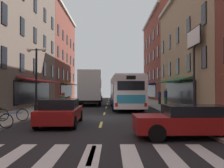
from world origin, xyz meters
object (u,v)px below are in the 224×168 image
(street_lamp_twin, at_px, (36,77))
(box_truck, at_px, (90,88))
(sedan_mid, at_px, (193,121))
(sedan_far, at_px, (96,97))
(billboard_sign, at_px, (194,47))
(transit_bus, at_px, (125,92))
(sedan_near, at_px, (61,112))
(pedestrian_mid, at_px, (160,97))
(bicycle_mid, at_px, (13,114))
(pedestrian_far, at_px, (166,97))
(motorcycle_rider, at_px, (63,106))

(street_lamp_twin, bearing_deg, box_truck, 76.17)
(sedan_mid, distance_m, sedan_far, 31.96)
(box_truck, relative_size, sedan_mid, 1.76)
(billboard_sign, height_order, sedan_far, billboard_sign)
(transit_bus, bearing_deg, billboard_sign, -41.18)
(sedan_near, bearing_deg, sedan_far, 89.61)
(billboard_sign, height_order, sedan_mid, billboard_sign)
(billboard_sign, relative_size, transit_bus, 0.58)
(pedestrian_mid, relative_size, street_lamp_twin, 0.34)
(pedestrian_mid, bearing_deg, box_truck, 92.69)
(transit_bus, height_order, sedan_far, transit_bus)
(sedan_near, bearing_deg, sedan_mid, -32.19)
(sedan_far, xyz_separation_m, street_lamp_twin, (-2.93, -22.62, 2.07))
(bicycle_mid, bearing_deg, sedan_near, -11.77)
(sedan_near, distance_m, bicycle_mid, 2.78)
(box_truck, xyz_separation_m, sedan_mid, (5.61, -20.76, -1.34))
(sedan_mid, bearing_deg, billboard_sign, 72.72)
(transit_bus, height_order, pedestrian_far, transit_bus)
(box_truck, distance_m, bicycle_mid, 16.86)
(transit_bus, distance_m, sedan_mid, 15.44)
(motorcycle_rider, distance_m, street_lamp_twin, 3.00)
(box_truck, relative_size, street_lamp_twin, 1.68)
(pedestrian_mid, distance_m, street_lamp_twin, 15.94)
(transit_bus, xyz_separation_m, pedestrian_mid, (4.17, 5.07, -0.66))
(bicycle_mid, relative_size, pedestrian_far, 0.95)
(transit_bus, bearing_deg, sedan_near, -108.78)
(sedan_near, bearing_deg, billboard_sign, 37.78)
(bicycle_mid, xyz_separation_m, pedestrian_mid, (10.84, 16.15, 0.47))
(motorcycle_rider, distance_m, pedestrian_mid, 15.11)
(sedan_near, xyz_separation_m, sedan_mid, (5.81, -3.66, -0.04))
(box_truck, bearing_deg, pedestrian_far, -23.58)
(sedan_near, height_order, bicycle_mid, sedan_near)
(sedan_far, bearing_deg, street_lamp_twin, -97.37)
(sedan_mid, height_order, pedestrian_far, pedestrian_far)
(bicycle_mid, relative_size, pedestrian_mid, 1.05)
(bicycle_mid, bearing_deg, street_lamp_twin, 90.29)
(bicycle_mid, height_order, pedestrian_far, pedestrian_far)
(transit_bus, height_order, street_lamp_twin, street_lamp_twin)
(bicycle_mid, bearing_deg, billboard_sign, 28.82)
(sedan_mid, height_order, street_lamp_twin, street_lamp_twin)
(transit_bus, bearing_deg, pedestrian_far, 24.86)
(transit_bus, relative_size, motorcycle_rider, 5.42)
(sedan_near, distance_m, pedestrian_mid, 18.59)
(bicycle_mid, distance_m, street_lamp_twin, 5.14)
(sedan_mid, xyz_separation_m, motorcycle_rider, (-6.49, 8.10, 0.05))
(pedestrian_mid, relative_size, pedestrian_far, 0.90)
(pedestrian_far, relative_size, street_lamp_twin, 0.38)
(motorcycle_rider, relative_size, pedestrian_mid, 1.28)
(sedan_mid, xyz_separation_m, bicycle_mid, (-8.52, 4.22, -0.15))
(billboard_sign, xyz_separation_m, pedestrian_mid, (-1.03, 9.62, -4.21))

